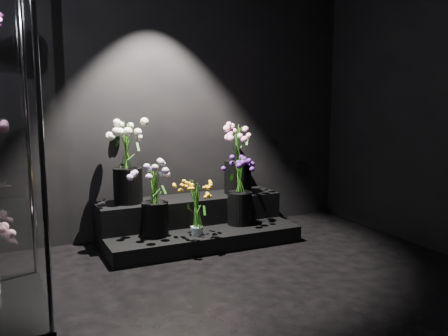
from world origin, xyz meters
TOP-DOWN VIEW (x-y plane):
  - floor at (0.00, 0.00)m, footprint 4.00×4.00m
  - wall_back at (0.00, 2.00)m, footprint 4.00×0.00m
  - display_riser at (0.13, 1.64)m, footprint 1.82×0.81m
  - bouquet_orange_bells at (0.03, 1.32)m, footprint 0.29×0.29m
  - bouquet_lilac at (-0.32, 1.45)m, footprint 0.48×0.48m
  - bouquet_purple at (0.54, 1.47)m, footprint 0.38×0.38m
  - bouquet_cream_roses at (-0.48, 1.77)m, footprint 0.42×0.42m
  - bouquet_pink_roses at (0.65, 1.73)m, footprint 0.40×0.40m

SIDE VIEW (x-z plane):
  - floor at x=0.00m, z-range 0.00..0.00m
  - display_riser at x=0.13m, z-range -0.03..0.37m
  - bouquet_orange_bells at x=0.03m, z-range 0.16..0.66m
  - bouquet_purple at x=0.54m, z-range 0.19..0.87m
  - bouquet_lilac at x=-0.32m, z-range 0.21..0.87m
  - bouquet_pink_roses at x=0.65m, z-range 0.44..1.13m
  - bouquet_cream_roses at x=-0.48m, z-range 0.46..1.22m
  - wall_back at x=0.00m, z-range -0.60..3.40m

